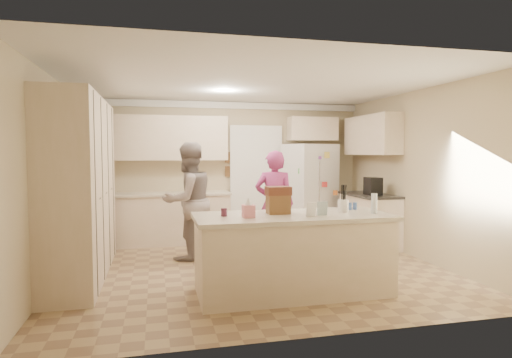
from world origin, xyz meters
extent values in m
cube|color=#9A8158|center=(0.00, 0.00, -0.01)|extent=(5.20, 4.60, 0.02)
cube|color=white|center=(0.00, 0.00, 2.61)|extent=(5.20, 4.60, 0.02)
cube|color=#C1B18B|center=(0.00, 2.31, 1.30)|extent=(5.20, 0.02, 2.60)
cube|color=#C1B18B|center=(0.00, -2.31, 1.30)|extent=(5.20, 0.02, 2.60)
cube|color=#C1B18B|center=(-2.61, 0.00, 1.30)|extent=(0.02, 4.60, 2.60)
cube|color=#C1B18B|center=(2.61, 0.00, 1.30)|extent=(0.02, 4.60, 2.60)
cube|color=white|center=(0.00, 2.26, 2.53)|extent=(5.20, 0.08, 0.12)
cube|color=beige|center=(-2.30, 0.20, 1.18)|extent=(0.60, 2.60, 2.35)
cube|color=beige|center=(-1.15, 2.00, 0.44)|extent=(2.20, 0.60, 0.88)
cube|color=beige|center=(-1.15, 1.99, 0.90)|extent=(2.24, 0.63, 0.04)
cube|color=beige|center=(-1.15, 2.12, 1.90)|extent=(2.20, 0.35, 0.80)
cube|color=black|center=(0.55, 2.28, 1.05)|extent=(0.90, 0.06, 2.10)
cube|color=white|center=(0.55, 2.24, 1.05)|extent=(1.02, 0.03, 2.22)
cube|color=brown|center=(0.02, 2.27, 1.55)|extent=(0.15, 0.02, 0.20)
cube|color=brown|center=(0.02, 2.27, 1.28)|extent=(0.15, 0.02, 0.20)
cube|color=white|center=(1.56, 2.00, 0.90)|extent=(1.09, 0.98, 1.80)
cube|color=gray|center=(1.56, 1.65, 0.90)|extent=(0.02, 0.02, 1.78)
cube|color=black|center=(1.34, 1.64, 1.15)|extent=(0.22, 0.03, 0.35)
cylinder|color=silver|center=(1.51, 1.63, 1.05)|extent=(0.02, 0.02, 0.85)
cylinder|color=silver|center=(1.61, 1.63, 1.05)|extent=(0.02, 0.02, 0.85)
cube|color=beige|center=(1.65, 2.12, 2.10)|extent=(0.95, 0.35, 0.45)
cube|color=beige|center=(2.30, 1.00, 0.44)|extent=(0.60, 1.20, 0.88)
cube|color=#2D2B28|center=(2.29, 1.00, 0.90)|extent=(0.63, 1.24, 0.04)
cube|color=beige|center=(2.43, 1.20, 1.95)|extent=(0.35, 1.50, 0.70)
cube|color=black|center=(2.25, 0.80, 1.07)|extent=(0.22, 0.28, 0.30)
cube|color=beige|center=(0.20, -1.10, 0.44)|extent=(2.20, 0.90, 0.88)
cube|color=beige|center=(0.20, -1.10, 0.90)|extent=(2.28, 0.96, 0.05)
cylinder|color=white|center=(0.85, -1.05, 1.00)|extent=(0.13, 0.13, 0.15)
cube|color=pink|center=(-0.35, -1.20, 1.00)|extent=(0.13, 0.13, 0.14)
cone|color=white|center=(-0.35, -1.20, 1.10)|extent=(0.08, 0.08, 0.08)
cube|color=brown|center=(0.05, -1.00, 1.04)|extent=(0.26, 0.18, 0.22)
cube|color=#592D1E|center=(0.05, -1.00, 1.20)|extent=(0.28, 0.20, 0.10)
cylinder|color=#59263F|center=(-0.60, -1.05, 0.97)|extent=(0.07, 0.07, 0.09)
cube|color=white|center=(0.35, -1.30, 1.01)|extent=(0.12, 0.06, 0.16)
cube|color=silver|center=(0.50, -1.25, 1.01)|extent=(0.12, 0.05, 0.16)
cylinder|color=silver|center=(1.15, -1.25, 1.04)|extent=(0.07, 0.07, 0.24)
cylinder|color=#3A599B|center=(1.02, -0.88, 0.97)|extent=(0.05, 0.05, 0.09)
cylinder|color=#3A599B|center=(1.09, -0.88, 0.97)|extent=(0.05, 0.05, 0.09)
imported|color=gray|center=(-0.86, 0.80, 0.90)|extent=(1.10, 1.03, 1.80)
imported|color=#A2337B|center=(0.46, 0.63, 0.84)|extent=(0.71, 0.57, 1.67)
camera|label=1|loc=(-1.34, -5.79, 1.65)|focal=30.00mm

